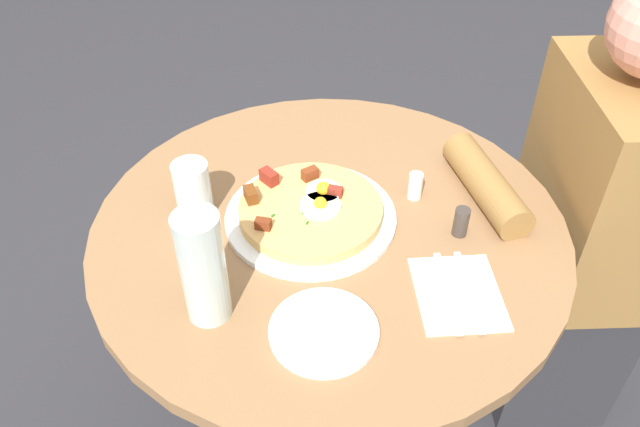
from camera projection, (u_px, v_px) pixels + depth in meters
ground_plane at (327, 425)px, 1.67m from camera, size 6.00×6.00×0.00m
dining_table at (329, 284)px, 1.31m from camera, size 0.89×0.89×0.72m
person_seated at (579, 247)px, 1.45m from camera, size 0.39×0.48×1.14m
pizza_plate at (311, 217)px, 1.20m from camera, size 0.32×0.32×0.01m
breakfast_pizza at (310, 209)px, 1.19m from camera, size 0.27×0.27×0.05m
bread_plate at (324, 331)px, 1.00m from camera, size 0.18×0.18×0.01m
napkin at (458, 293)px, 1.06m from camera, size 0.17×0.15×0.00m
fork at (469, 291)px, 1.06m from camera, size 0.18×0.02×0.00m
knife at (448, 292)px, 1.06m from camera, size 0.18×0.02×0.00m
water_glass at (193, 190)px, 1.18m from camera, size 0.07×0.07×0.11m
water_bottle at (203, 268)px, 0.97m from camera, size 0.07×0.07×0.20m
salt_shaker at (415, 186)px, 1.24m from camera, size 0.03×0.03×0.06m
pepper_shaker at (461, 222)px, 1.16m from camera, size 0.03×0.03×0.06m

